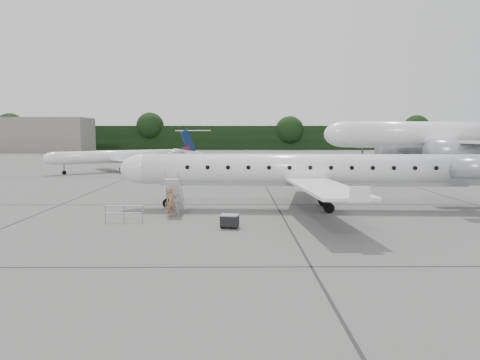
{
  "coord_description": "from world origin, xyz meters",
  "views": [
    {
      "loc": [
        -6.75,
        -27.95,
        5.27
      ],
      "look_at": [
        -6.49,
        2.18,
        2.3
      ],
      "focal_mm": 35.0,
      "sensor_mm": 36.0,
      "label": 1
    }
  ],
  "objects": [
    {
      "name": "airstair",
      "position": [
        -10.79,
        2.77,
        1.21
      ],
      "size": [
        0.98,
        2.43,
        2.43
      ],
      "primitive_type": null,
      "rotation": [
        0.0,
        0.0,
        -0.06
      ],
      "color": "white",
      "rests_on": "ground"
    },
    {
      "name": "bg_regional_left",
      "position": [
        -23.1,
        37.54,
        2.98
      ],
      "size": [
        28.01,
        26.87,
        5.97
      ],
      "primitive_type": null,
      "rotation": [
        0.0,
        0.0,
        0.66
      ],
      "color": "white",
      "rests_on": "ground"
    },
    {
      "name": "terminal_building",
      "position": [
        -70.0,
        110.0,
        5.0
      ],
      "size": [
        40.0,
        14.0,
        10.0
      ],
      "primitive_type": "cube",
      "color": "slate",
      "rests_on": "ground"
    },
    {
      "name": "bg_narrowbody",
      "position": [
        25.54,
        46.41,
        7.22
      ],
      "size": [
        43.71,
        34.04,
        14.44
      ],
      "primitive_type": null,
      "rotation": [
        0.0,
        0.0,
        0.13
      ],
      "color": "white",
      "rests_on": "ground"
    },
    {
      "name": "passenger",
      "position": [
        -10.86,
        1.43,
        0.93
      ],
      "size": [
        0.79,
        0.65,
        1.86
      ],
      "primitive_type": "imported",
      "rotation": [
        0.0,
        0.0,
        0.34
      ],
      "color": "#836047",
      "rests_on": "ground"
    },
    {
      "name": "baggage_cart",
      "position": [
        -7.11,
        -2.07,
        0.41
      ],
      "size": [
        1.09,
        0.95,
        0.83
      ],
      "primitive_type": null,
      "rotation": [
        0.0,
        0.0,
        -0.21
      ],
      "color": "black",
      "rests_on": "ground"
    },
    {
      "name": "ground",
      "position": [
        0.0,
        0.0,
        0.0
      ],
      "size": [
        320.0,
        320.0,
        0.0
      ],
      "primitive_type": "plane",
      "color": "slate",
      "rests_on": "ground"
    },
    {
      "name": "treeline",
      "position": [
        0.0,
        130.0,
        4.0
      ],
      "size": [
        260.0,
        4.0,
        8.0
      ],
      "primitive_type": "cube",
      "color": "black",
      "rests_on": "ground"
    },
    {
      "name": "main_regional_jet",
      "position": [
        -1.5,
        4.58,
        3.87
      ],
      "size": [
        31.35,
        23.38,
        7.74
      ],
      "primitive_type": null,
      "rotation": [
        0.0,
        0.0,
        -0.06
      ],
      "color": "white",
      "rests_on": "ground"
    },
    {
      "name": "safety_railing",
      "position": [
        -13.46,
        -0.28,
        0.5
      ],
      "size": [
        2.2,
        0.15,
        1.0
      ],
      "primitive_type": null,
      "rotation": [
        0.0,
        0.0,
        0.03
      ],
      "color": "gray",
      "rests_on": "ground"
    }
  ]
}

